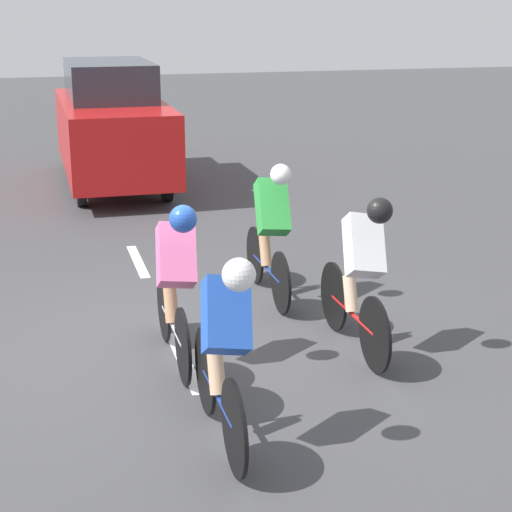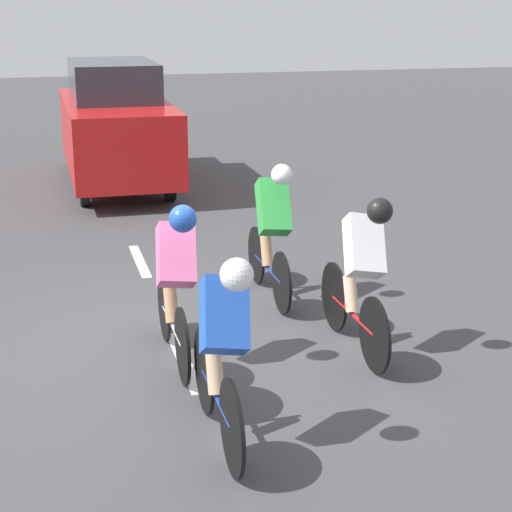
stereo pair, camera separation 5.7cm
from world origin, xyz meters
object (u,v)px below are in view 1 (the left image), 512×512
at_px(cyclist_blue, 224,345).
at_px(cyclist_green, 271,228).
at_px(cyclist_pink, 176,278).
at_px(support_car, 112,125).
at_px(cyclist_white, 361,270).

bearing_deg(cyclist_blue, cyclist_green, -111.94).
relative_size(cyclist_pink, support_car, 0.37).
relative_size(cyclist_pink, cyclist_green, 0.99).
distance_m(cyclist_pink, support_car, 7.89).
bearing_deg(cyclist_blue, support_car, -91.17).
distance_m(cyclist_pink, cyclist_green, 1.93).
bearing_deg(cyclist_green, cyclist_pink, 48.27).
xyz_separation_m(cyclist_green, support_car, (1.01, -6.44, 0.26)).
height_order(cyclist_green, cyclist_blue, cyclist_green).
distance_m(cyclist_green, support_car, 6.52).
distance_m(cyclist_green, cyclist_blue, 3.22).
height_order(cyclist_pink, cyclist_white, same).
bearing_deg(cyclist_pink, support_car, -91.99).
bearing_deg(support_car, cyclist_green, 98.92).
distance_m(cyclist_white, support_car, 8.18).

